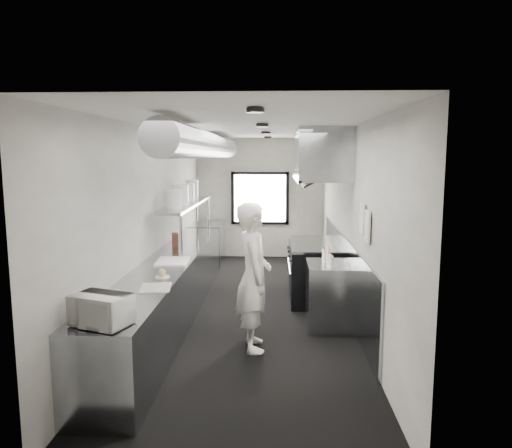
# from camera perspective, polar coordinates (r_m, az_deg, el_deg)

# --- Properties ---
(floor) EXTENTS (3.00, 8.00, 0.01)m
(floor) POSITION_cam_1_polar(r_m,az_deg,el_deg) (7.62, -0.59, -10.11)
(floor) COLOR black
(floor) RESTS_ON ground
(ceiling) EXTENTS (3.00, 8.00, 0.01)m
(ceiling) POSITION_cam_1_polar(r_m,az_deg,el_deg) (7.25, -0.62, 11.42)
(ceiling) COLOR silver
(ceiling) RESTS_ON wall_back
(wall_back) EXTENTS (3.00, 0.02, 2.80)m
(wall_back) POSITION_cam_1_polar(r_m,az_deg,el_deg) (11.28, 0.48, 3.10)
(wall_back) COLOR beige
(wall_back) RESTS_ON floor
(wall_front) EXTENTS (3.00, 0.02, 2.80)m
(wall_front) POSITION_cam_1_polar(r_m,az_deg,el_deg) (3.39, -4.26, -8.67)
(wall_front) COLOR beige
(wall_front) RESTS_ON floor
(wall_left) EXTENTS (0.02, 8.00, 2.80)m
(wall_left) POSITION_cam_1_polar(r_m,az_deg,el_deg) (7.53, -12.08, 0.44)
(wall_left) COLOR beige
(wall_left) RESTS_ON floor
(wall_right) EXTENTS (0.02, 8.00, 2.80)m
(wall_right) POSITION_cam_1_polar(r_m,az_deg,el_deg) (7.38, 11.11, 0.31)
(wall_right) COLOR beige
(wall_right) RESTS_ON floor
(wall_cladding) EXTENTS (0.03, 5.50, 1.10)m
(wall_cladding) POSITION_cam_1_polar(r_m,az_deg,el_deg) (7.82, 10.47, -5.57)
(wall_cladding) COLOR gray
(wall_cladding) RESTS_ON wall_right
(hvac_duct) EXTENTS (0.40, 6.40, 0.40)m
(hvac_duct) POSITION_cam_1_polar(r_m,az_deg,el_deg) (7.71, -5.73, 9.32)
(hvac_duct) COLOR gray
(hvac_duct) RESTS_ON ceiling
(service_window) EXTENTS (1.36, 0.05, 1.25)m
(service_window) POSITION_cam_1_polar(r_m,az_deg,el_deg) (11.24, 0.47, 3.08)
(service_window) COLOR white
(service_window) RESTS_ON wall_back
(exhaust_hood) EXTENTS (0.81, 2.20, 0.88)m
(exhaust_hood) POSITION_cam_1_polar(r_m,az_deg,el_deg) (7.96, 7.65, 8.10)
(exhaust_hood) COLOR gray
(exhaust_hood) RESTS_ON ceiling
(prep_counter) EXTENTS (0.70, 6.00, 0.90)m
(prep_counter) POSITION_cam_1_polar(r_m,az_deg,el_deg) (7.16, -10.12, -7.66)
(prep_counter) COLOR gray
(prep_counter) RESTS_ON floor
(pass_shelf) EXTENTS (0.45, 3.00, 0.68)m
(pass_shelf) POSITION_cam_1_polar(r_m,az_deg,el_deg) (8.42, -8.37, 2.25)
(pass_shelf) COLOR gray
(pass_shelf) RESTS_ON prep_counter
(range) EXTENTS (0.88, 1.60, 0.94)m
(range) POSITION_cam_1_polar(r_m,az_deg,el_deg) (8.18, 6.98, -5.47)
(range) COLOR black
(range) RESTS_ON floor
(bottle_station) EXTENTS (0.65, 0.80, 0.90)m
(bottle_station) POSITION_cam_1_polar(r_m,az_deg,el_deg) (6.85, 8.84, -8.37)
(bottle_station) COLOR gray
(bottle_station) RESTS_ON floor
(far_work_table) EXTENTS (0.70, 1.20, 0.90)m
(far_work_table) POSITION_cam_1_polar(r_m,az_deg,el_deg) (10.71, -5.84, -2.33)
(far_work_table) COLOR gray
(far_work_table) RESTS_ON floor
(notice_sheet_a) EXTENTS (0.02, 0.28, 0.38)m
(notice_sheet_a) POSITION_cam_1_polar(r_m,az_deg,el_deg) (6.17, 12.54, 0.65)
(notice_sheet_a) COLOR silver
(notice_sheet_a) RESTS_ON wall_right
(notice_sheet_b) EXTENTS (0.02, 0.28, 0.38)m
(notice_sheet_b) POSITION_cam_1_polar(r_m,az_deg,el_deg) (5.84, 13.11, -0.28)
(notice_sheet_b) COLOR silver
(notice_sheet_b) RESTS_ON wall_right
(line_cook) EXTENTS (0.54, 0.73, 1.83)m
(line_cook) POSITION_cam_1_polar(r_m,az_deg,el_deg) (5.90, -0.29, -6.27)
(line_cook) COLOR white
(line_cook) RESTS_ON floor
(microwave) EXTENTS (0.55, 0.48, 0.28)m
(microwave) POSITION_cam_1_polar(r_m,az_deg,el_deg) (4.48, -17.97, -9.71)
(microwave) COLOR silver
(microwave) RESTS_ON prep_counter
(deli_tub_a) EXTENTS (0.15, 0.15, 0.11)m
(deli_tub_a) POSITION_cam_1_polar(r_m,az_deg,el_deg) (4.95, -17.68, -9.02)
(deli_tub_a) COLOR #A7B0A2
(deli_tub_a) RESTS_ON prep_counter
(deli_tub_b) EXTENTS (0.18, 0.18, 0.11)m
(deli_tub_b) POSITION_cam_1_polar(r_m,az_deg,el_deg) (5.18, -16.65, -8.21)
(deli_tub_b) COLOR #A7B0A2
(deli_tub_b) RESTS_ON prep_counter
(newspaper) EXTENTS (0.39, 0.46, 0.01)m
(newspaper) POSITION_cam_1_polar(r_m,az_deg,el_deg) (5.57, -11.85, -7.42)
(newspaper) COLOR white
(newspaper) RESTS_ON prep_counter
(small_plate) EXTENTS (0.19, 0.19, 0.01)m
(small_plate) POSITION_cam_1_polar(r_m,az_deg,el_deg) (6.03, -11.11, -6.20)
(small_plate) COLOR white
(small_plate) RESTS_ON prep_counter
(pastry) EXTENTS (0.10, 0.10, 0.10)m
(pastry) POSITION_cam_1_polar(r_m,az_deg,el_deg) (6.01, -11.13, -5.69)
(pastry) COLOR #D9B972
(pastry) RESTS_ON small_plate
(cutting_board) EXTENTS (0.48, 0.61, 0.02)m
(cutting_board) POSITION_cam_1_polar(r_m,az_deg,el_deg) (6.87, -9.92, -4.38)
(cutting_board) COLOR white
(cutting_board) RESTS_ON prep_counter
(knife_block) EXTENTS (0.14, 0.21, 0.21)m
(knife_block) POSITION_cam_1_polar(r_m,az_deg,el_deg) (8.04, -9.61, -1.86)
(knife_block) COLOR #572B1E
(knife_block) RESTS_ON prep_counter
(plate_stack_a) EXTENTS (0.26, 0.26, 0.29)m
(plate_stack_a) POSITION_cam_1_polar(r_m,az_deg,el_deg) (7.60, -9.70, 2.98)
(plate_stack_a) COLOR white
(plate_stack_a) RESTS_ON pass_shelf
(plate_stack_b) EXTENTS (0.29, 0.29, 0.33)m
(plate_stack_b) POSITION_cam_1_polar(r_m,az_deg,el_deg) (8.12, -8.94, 3.44)
(plate_stack_b) COLOR white
(plate_stack_b) RESTS_ON pass_shelf
(plate_stack_c) EXTENTS (0.26, 0.26, 0.32)m
(plate_stack_c) POSITION_cam_1_polar(r_m,az_deg,el_deg) (8.72, -8.09, 3.73)
(plate_stack_c) COLOR white
(plate_stack_c) RESTS_ON pass_shelf
(plate_stack_d) EXTENTS (0.30, 0.30, 0.37)m
(plate_stack_d) POSITION_cam_1_polar(r_m,az_deg,el_deg) (9.12, -7.66, 4.08)
(plate_stack_d) COLOR white
(plate_stack_d) RESTS_ON pass_shelf
(squeeze_bottle_a) EXTENTS (0.07, 0.07, 0.17)m
(squeeze_bottle_a) POSITION_cam_1_polar(r_m,az_deg,el_deg) (6.45, 8.93, -4.48)
(squeeze_bottle_a) COLOR white
(squeeze_bottle_a) RESTS_ON bottle_station
(squeeze_bottle_b) EXTENTS (0.08, 0.08, 0.17)m
(squeeze_bottle_b) POSITION_cam_1_polar(r_m,az_deg,el_deg) (6.52, 8.63, -4.32)
(squeeze_bottle_b) COLOR white
(squeeze_bottle_b) RESTS_ON bottle_station
(squeeze_bottle_c) EXTENTS (0.06, 0.06, 0.16)m
(squeeze_bottle_c) POSITION_cam_1_polar(r_m,az_deg,el_deg) (6.75, 8.18, -3.94)
(squeeze_bottle_c) COLOR white
(squeeze_bottle_c) RESTS_ON bottle_station
(squeeze_bottle_d) EXTENTS (0.07, 0.07, 0.18)m
(squeeze_bottle_d) POSITION_cam_1_polar(r_m,az_deg,el_deg) (6.83, 8.13, -3.71)
(squeeze_bottle_d) COLOR white
(squeeze_bottle_d) RESTS_ON bottle_station
(squeeze_bottle_e) EXTENTS (0.07, 0.07, 0.17)m
(squeeze_bottle_e) POSITION_cam_1_polar(r_m,az_deg,el_deg) (7.00, 8.57, -3.48)
(squeeze_bottle_e) COLOR white
(squeeze_bottle_e) RESTS_ON bottle_station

